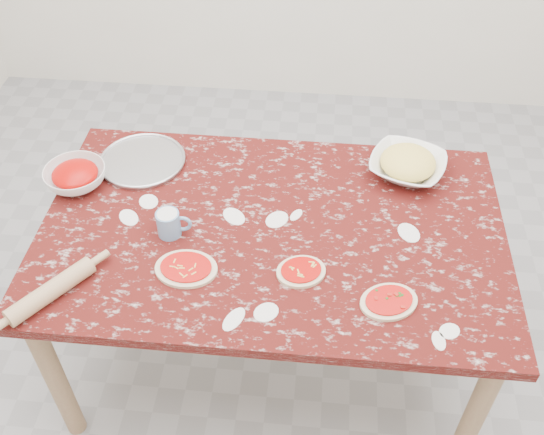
{
  "coord_description": "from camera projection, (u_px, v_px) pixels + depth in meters",
  "views": [
    {
      "loc": [
        0.15,
        -1.49,
        2.27
      ],
      "look_at": [
        0.0,
        0.0,
        0.8
      ],
      "focal_mm": 40.97,
      "sensor_mm": 36.0,
      "label": 1
    }
  ],
  "objects": [
    {
      "name": "rolling_pin",
      "position": [
        51.0,
        291.0,
        1.9
      ],
      "size": [
        0.22,
        0.27,
        0.06
      ],
      "primitive_type": "cylinder",
      "rotation": [
        0.0,
        1.57,
        0.93
      ],
      "color": "tan",
      "rests_on": "worktable"
    },
    {
      "name": "cheese_bowl",
      "position": [
        407.0,
        166.0,
        2.32
      ],
      "size": [
        0.35,
        0.35,
        0.07
      ],
      "primitive_type": "imported",
      "rotation": [
        0.0,
        0.0,
        -0.34
      ],
      "color": "white",
      "rests_on": "worktable"
    },
    {
      "name": "worktable",
      "position": [
        272.0,
        244.0,
        2.19
      ],
      "size": [
        1.6,
        1.0,
        0.75
      ],
      "color": "#410E0C",
      "rests_on": "ground"
    },
    {
      "name": "ground",
      "position": [
        272.0,
        350.0,
        2.66
      ],
      "size": [
        4.0,
        4.0,
        0.0
      ],
      "primitive_type": "plane",
      "color": "gray"
    },
    {
      "name": "pizza_mid",
      "position": [
        301.0,
        271.0,
        1.99
      ],
      "size": [
        0.2,
        0.18,
        0.02
      ],
      "color": "beige",
      "rests_on": "worktable"
    },
    {
      "name": "pizza_right",
      "position": [
        389.0,
        302.0,
        1.9
      ],
      "size": [
        0.22,
        0.2,
        0.02
      ],
      "color": "beige",
      "rests_on": "worktable"
    },
    {
      "name": "flour_mug",
      "position": [
        170.0,
        223.0,
        2.08
      ],
      "size": [
        0.12,
        0.08,
        0.09
      ],
      "color": "#658FBA",
      "rests_on": "worktable"
    },
    {
      "name": "sauce_bowl",
      "position": [
        76.0,
        177.0,
        2.27
      ],
      "size": [
        0.25,
        0.25,
        0.07
      ],
      "primitive_type": "imported",
      "rotation": [
        0.0,
        0.0,
        0.11
      ],
      "color": "white",
      "rests_on": "worktable"
    },
    {
      "name": "pizza_left",
      "position": [
        186.0,
        268.0,
        1.99
      ],
      "size": [
        0.21,
        0.17,
        0.02
      ],
      "color": "beige",
      "rests_on": "worktable"
    },
    {
      "name": "pizza_tray",
      "position": [
        143.0,
        161.0,
        2.38
      ],
      "size": [
        0.37,
        0.37,
        0.01
      ],
      "primitive_type": "cylinder",
      "rotation": [
        0.0,
        0.0,
        0.17
      ],
      "color": "#B2B2B7",
      "rests_on": "worktable"
    }
  ]
}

